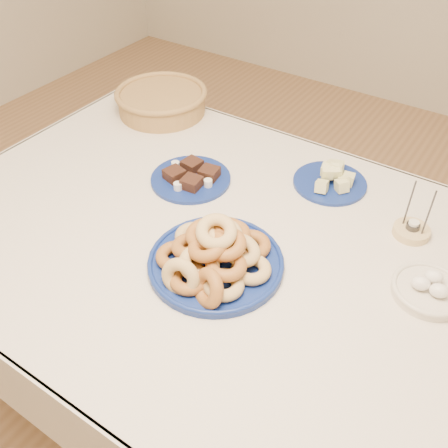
{
  "coord_description": "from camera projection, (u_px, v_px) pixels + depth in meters",
  "views": [
    {
      "loc": [
        0.49,
        -0.79,
        1.62
      ],
      "look_at": [
        0.0,
        -0.05,
        0.85
      ],
      "focal_mm": 40.0,
      "sensor_mm": 36.0,
      "label": 1
    }
  ],
  "objects": [
    {
      "name": "candle_holder",
      "position": [
        412.0,
        230.0,
        1.29
      ],
      "size": [
        0.11,
        0.11,
        0.16
      ],
      "rotation": [
        0.0,
        0.0,
        -0.23
      ],
      "color": "tan",
      "rests_on": "dining_table"
    },
    {
      "name": "wicker_basket",
      "position": [
        162.0,
        100.0,
        1.77
      ],
      "size": [
        0.39,
        0.39,
        0.09
      ],
      "rotation": [
        0.0,
        0.0,
        0.21
      ],
      "color": "brown",
      "rests_on": "dining_table"
    },
    {
      "name": "ground",
      "position": [
        232.0,
        397.0,
        1.77
      ],
      "size": [
        5.0,
        5.0,
        0.0
      ],
      "primitive_type": "plane",
      "color": "#996E48",
      "rests_on": "ground"
    },
    {
      "name": "brownie_plate",
      "position": [
        191.0,
        177.0,
        1.47
      ],
      "size": [
        0.25,
        0.25,
        0.04
      ],
      "rotation": [
        0.0,
        0.0,
        0.06
      ],
      "color": "navy",
      "rests_on": "dining_table"
    },
    {
      "name": "melon_plate",
      "position": [
        332.0,
        179.0,
        1.45
      ],
      "size": [
        0.25,
        0.25,
        0.08
      ],
      "rotation": [
        0.0,
        0.0,
        -0.2
      ],
      "color": "navy",
      "rests_on": "dining_table"
    },
    {
      "name": "dining_table",
      "position": [
        234.0,
        271.0,
        1.35
      ],
      "size": [
        1.71,
        1.11,
        0.75
      ],
      "color": "brown",
      "rests_on": "ground"
    },
    {
      "name": "donut_platter",
      "position": [
        215.0,
        256.0,
        1.18
      ],
      "size": [
        0.34,
        0.34,
        0.15
      ],
      "rotation": [
        0.0,
        0.0,
        -0.03
      ],
      "color": "navy",
      "rests_on": "dining_table"
    },
    {
      "name": "egg_bowl",
      "position": [
        429.0,
        289.0,
        1.13
      ],
      "size": [
        0.2,
        0.2,
        0.06
      ],
      "rotation": [
        0.0,
        0.0,
        0.23
      ],
      "color": "beige",
      "rests_on": "dining_table"
    }
  ]
}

